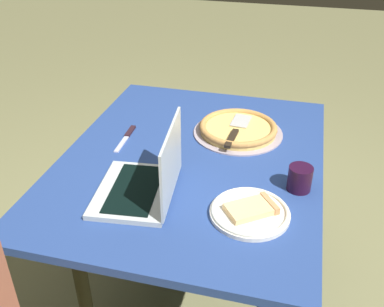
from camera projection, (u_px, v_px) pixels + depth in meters
The scene contains 7 objects.
ground_plane at pixel (192, 298), 2.06m from camera, with size 12.00×12.00×0.00m, color olive.
dining_table at pixel (192, 177), 1.71m from camera, with size 1.20×0.95×0.77m.
laptop at pixel (147, 182), 1.43m from camera, with size 0.34×0.28×0.25m.
pizza_plate at pixel (250, 211), 1.36m from camera, with size 0.25×0.25×0.04m.
pizza_tray at pixel (238, 129), 1.80m from camera, with size 0.36×0.36×0.04m.
table_knife at pixel (127, 136), 1.79m from camera, with size 0.21×0.03×0.01m.
drink_cup at pixel (300, 178), 1.46m from camera, with size 0.08×0.08×0.09m.
Camera 1 is at (1.37, 0.35, 1.64)m, focal length 41.63 mm.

